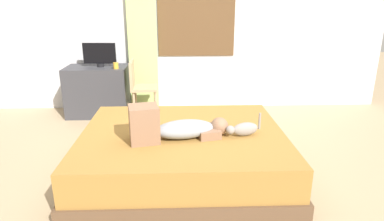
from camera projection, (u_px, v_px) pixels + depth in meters
The scene contains 10 objects.
ground_plane at pixel (185, 169), 3.51m from camera, with size 16.00×16.00×0.00m, color tan.
back_wall_with_window at pixel (182, 16), 5.17m from camera, with size 6.40×0.14×2.90m.
bed at pixel (183, 152), 3.40m from camera, with size 2.04×1.74×0.44m.
person_lying at pixel (175, 127), 3.12m from camera, with size 0.94×0.42×0.34m.
cat at pixel (243, 129), 3.20m from camera, with size 0.35×0.18×0.21m.
desk at pixel (98, 91), 5.09m from camera, with size 0.90×0.56×0.74m.
tv_monitor at pixel (99, 54), 4.91m from camera, with size 0.48×0.10×0.35m.
cup at pixel (116, 66), 4.81m from camera, with size 0.07×0.07×0.09m, color gold.
chair_by_desk at pixel (140, 85), 4.88m from camera, with size 0.39×0.39×0.86m.
curtain_left at pixel (142, 24), 5.07m from camera, with size 0.44×0.06×2.67m, color #ADCC75.
Camera 1 is at (-0.04, -3.14, 1.68)m, focal length 31.42 mm.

